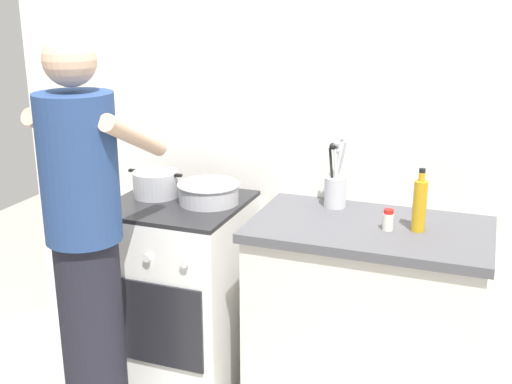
# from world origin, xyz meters

# --- Properties ---
(back_wall) EXTENTS (3.20, 0.10, 2.50)m
(back_wall) POSITION_xyz_m (0.20, 0.50, 1.25)
(back_wall) COLOR silver
(back_wall) RESTS_ON ground
(countertop) EXTENTS (1.00, 0.60, 0.90)m
(countertop) POSITION_xyz_m (0.55, 0.15, 0.45)
(countertop) COLOR silver
(countertop) RESTS_ON ground
(stove_range) EXTENTS (0.60, 0.62, 0.90)m
(stove_range) POSITION_xyz_m (-0.35, 0.15, 0.45)
(stove_range) COLOR white
(stove_range) RESTS_ON ground
(pot) EXTENTS (0.28, 0.22, 0.12)m
(pot) POSITION_xyz_m (-0.49, 0.19, 0.96)
(pot) COLOR #B2B2B7
(pot) RESTS_ON stove_range
(mixing_bowl) EXTENTS (0.29, 0.29, 0.10)m
(mixing_bowl) POSITION_xyz_m (-0.21, 0.19, 0.95)
(mixing_bowl) COLOR #B7B7BC
(mixing_bowl) RESTS_ON stove_range
(utensil_crock) EXTENTS (0.10, 0.10, 0.33)m
(utensil_crock) POSITION_xyz_m (0.35, 0.34, 0.99)
(utensil_crock) COLOR silver
(utensil_crock) RESTS_ON countertop
(spice_bottle) EXTENTS (0.04, 0.04, 0.09)m
(spice_bottle) POSITION_xyz_m (0.63, 0.12, 0.94)
(spice_bottle) COLOR silver
(spice_bottle) RESTS_ON countertop
(oil_bottle) EXTENTS (0.06, 0.06, 0.26)m
(oil_bottle) POSITION_xyz_m (0.75, 0.15, 1.01)
(oil_bottle) COLOR gold
(oil_bottle) RESTS_ON countertop
(person) EXTENTS (0.41, 0.50, 1.70)m
(person) POSITION_xyz_m (-0.48, -0.40, 0.86)
(person) COLOR black
(person) RESTS_ON ground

